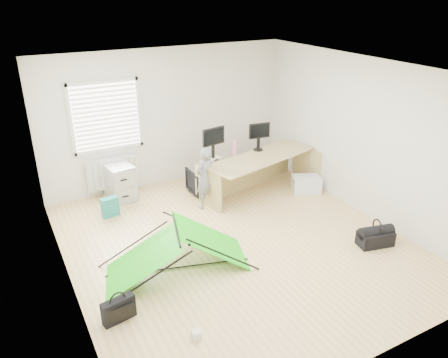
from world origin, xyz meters
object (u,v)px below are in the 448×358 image
storage_crate (306,184)px  office_chair (204,181)px  kite (178,249)px  monitor_right (258,140)px  monitor_left (213,148)px  duffel_bag (375,238)px  person (205,178)px  thermos (234,148)px  laptop_bag (119,310)px  desk (261,175)px  filing_cabinet (120,182)px

storage_crate → office_chair: bearing=154.6°
kite → monitor_right: bearing=52.5°
monitor_left → duffel_bag: 3.21m
person → thermos: bearing=-179.5°
office_chair → laptop_bag: office_chair is taller
monitor_right → storage_crate: monitor_right is taller
desk → person: 1.21m
storage_crate → laptop_bag: 4.65m
office_chair → kite: kite is taller
monitor_right → laptop_bag: size_ratio=1.03×
office_chair → kite: size_ratio=0.28×
kite → desk: bearing=48.8°
desk → person: (-1.19, 0.02, 0.19)m
desk → kite: bearing=-161.4°
person → duffel_bag: bearing=105.4°
laptop_bag → duffel_bag: size_ratio=0.76×
kite → storage_crate: (3.23, 1.18, -0.17)m
office_chair → person: (-0.24, -0.51, 0.31)m
storage_crate → laptop_bag: bearing=-157.0°
kite → duffel_bag: kite is taller
person → duffel_bag: 3.04m
desk → kite: (-2.37, -1.50, -0.07)m
thermos → office_chair: size_ratio=0.45×
duffel_bag → person: bearing=139.2°
kite → duffel_bag: 3.10m
storage_crate → kite: bearing=-159.9°
monitor_left → storage_crate: 2.03m
monitor_left → laptop_bag: (-2.55, -2.46, -0.85)m
thermos → kite: (-1.97, -1.83, -0.60)m
monitor_left → office_chair: bearing=101.1°
office_chair → duffel_bag: 3.32m
filing_cabinet → duffel_bag: 4.64m
duffel_bag → laptop_bag: bearing=-170.7°
kite → laptop_bag: kite is taller
person → kite: person is taller
kite → thermos: bearing=59.4°
desk → duffel_bag: 2.49m
monitor_left → kite: 2.46m
filing_cabinet → monitor_right: bearing=-25.1°
kite → office_chair: bearing=71.5°
office_chair → duffel_bag: size_ratio=1.08×
desk → monitor_right: 0.69m
kite → duffel_bag: size_ratio=3.81×
thermos → duffel_bag: 3.01m
duffel_bag → monitor_right: bearing=112.6°
desk → laptop_bag: bearing=-161.7°
laptop_bag → desk: bearing=21.3°
desk → thermos: size_ratio=8.69×
office_chair → person: 0.65m
desk → person: size_ratio=1.99×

